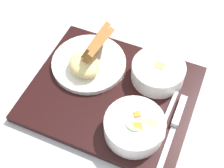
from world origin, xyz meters
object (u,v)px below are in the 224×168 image
knife (177,117)px  spoon (163,125)px  bowl_salad (135,126)px  bowl_soup (158,71)px  plate_main (89,59)px

knife → spoon: (0.02, 0.03, -0.00)m
bowl_salad → spoon: size_ratio=0.89×
bowl_soup → spoon: (-0.05, 0.13, -0.02)m
spoon → knife: bearing=145.0°
knife → spoon: knife is taller
bowl_salad → plate_main: size_ratio=0.70×
bowl_salad → bowl_soup: 0.16m
bowl_salad → spoon: bowl_salad is taller
bowl_soup → plate_main: bearing=7.7°
plate_main → spoon: 0.25m
knife → spoon: size_ratio=1.25×
plate_main → spoon: bearing=155.1°
plate_main → bowl_soup: bearing=-172.3°
plate_main → knife: bearing=163.6°
spoon → bowl_salad: bearing=-53.8°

